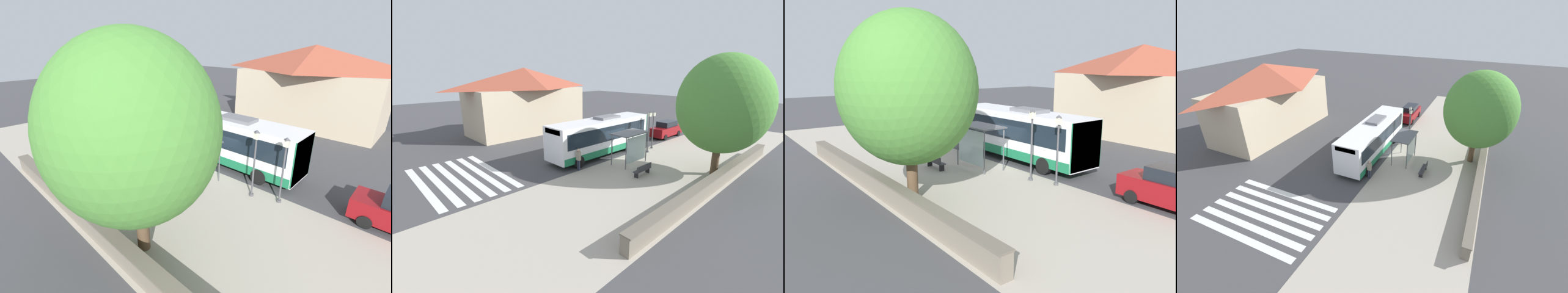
% 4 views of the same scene
% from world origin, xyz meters
% --- Properties ---
extents(ground_plane, '(120.00, 120.00, 0.00)m').
position_xyz_m(ground_plane, '(0.00, 0.00, 0.00)').
color(ground_plane, '#424244').
rests_on(ground_plane, ground).
extents(sidewalk_plaza, '(9.00, 44.00, 0.02)m').
position_xyz_m(sidewalk_plaza, '(-4.50, 0.00, 0.01)').
color(sidewalk_plaza, '#ADA393').
rests_on(sidewalk_plaza, ground).
extents(crosswalk_stripes, '(9.00, 5.25, 0.01)m').
position_xyz_m(crosswalk_stripes, '(5.00, 11.87, 0.00)').
color(crosswalk_stripes, silver).
rests_on(crosswalk_stripes, ground).
extents(stone_wall, '(0.60, 20.00, 1.00)m').
position_xyz_m(stone_wall, '(-8.55, 0.00, 0.51)').
color(stone_wall, slate).
rests_on(stone_wall, ground).
extents(background_building, '(6.85, 14.10, 7.85)m').
position_xyz_m(background_building, '(14.93, 0.18, 4.04)').
color(background_building, '#C6B293').
rests_on(background_building, ground).
extents(bus, '(2.66, 10.74, 3.53)m').
position_xyz_m(bus, '(1.68, 0.56, 1.83)').
color(bus, white).
rests_on(bus, ground).
extents(bus_shelter, '(1.74, 3.05, 2.66)m').
position_xyz_m(bus_shelter, '(-1.76, 0.61, 2.20)').
color(bus_shelter, '#515459').
rests_on(bus_shelter, ground).
extents(pedestrian, '(0.34, 0.23, 1.76)m').
position_xyz_m(pedestrian, '(0.10, 4.71, 1.04)').
color(pedestrian, '#2D3347').
rests_on(pedestrian, ground).
extents(bench, '(0.40, 1.79, 0.88)m').
position_xyz_m(bench, '(-3.97, 2.04, 0.48)').
color(bench, '#333338').
rests_on(bench, ground).
extents(street_lamp_near, '(0.28, 0.28, 3.94)m').
position_xyz_m(street_lamp_near, '(-0.94, -3.16, 2.35)').
color(street_lamp_near, '#4C4C51').
rests_on(street_lamp_near, ground).
extents(street_lamp_far, '(0.28, 0.28, 3.76)m').
position_xyz_m(street_lamp_far, '(-0.47, -4.60, 2.25)').
color(street_lamp_far, '#4C4C51').
rests_on(street_lamp_far, ground).
extents(shade_tree, '(6.25, 6.25, 8.65)m').
position_xyz_m(shade_tree, '(-7.50, -1.98, 5.20)').
color(shade_tree, brown).
rests_on(shade_tree, ground).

